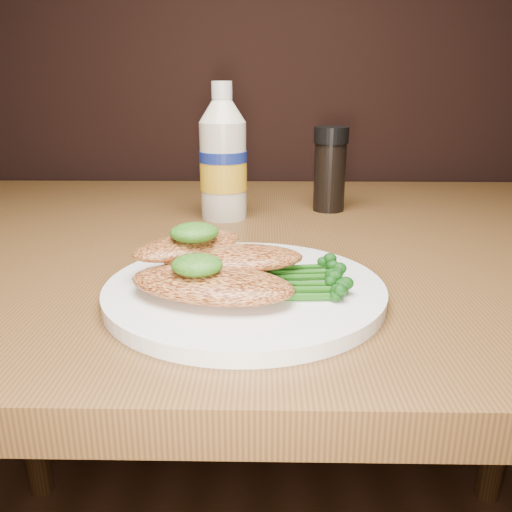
{
  "coord_description": "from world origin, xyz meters",
  "views": [
    {
      "loc": [
        0.0,
        0.36,
        0.95
      ],
      "look_at": [
        -0.01,
        0.84,
        0.79
      ],
      "focal_mm": 36.9,
      "sensor_mm": 36.0,
      "label": 1
    }
  ],
  "objects_px": {
    "plate": "(245,290)",
    "mayo_bottle": "(223,152)",
    "dining_table": "(262,461)",
    "pepper_grinder": "(330,169)"
  },
  "relations": [
    {
      "from": "plate",
      "to": "mayo_bottle",
      "type": "relative_size",
      "value": 1.35
    },
    {
      "from": "dining_table",
      "to": "mayo_bottle",
      "type": "height_order",
      "value": "mayo_bottle"
    },
    {
      "from": "dining_table",
      "to": "pepper_grinder",
      "type": "relative_size",
      "value": 9.08
    },
    {
      "from": "mayo_bottle",
      "to": "pepper_grinder",
      "type": "height_order",
      "value": "mayo_bottle"
    },
    {
      "from": "mayo_bottle",
      "to": "pepper_grinder",
      "type": "bearing_deg",
      "value": 17.08
    },
    {
      "from": "plate",
      "to": "mayo_bottle",
      "type": "height_order",
      "value": "mayo_bottle"
    },
    {
      "from": "dining_table",
      "to": "mayo_bottle",
      "type": "distance_m",
      "value": 0.49
    },
    {
      "from": "plate",
      "to": "mayo_bottle",
      "type": "xyz_separation_m",
      "value": [
        -0.04,
        0.31,
        0.09
      ]
    },
    {
      "from": "dining_table",
      "to": "plate",
      "type": "xyz_separation_m",
      "value": [
        -0.02,
        -0.22,
        0.38
      ]
    },
    {
      "from": "plate",
      "to": "mayo_bottle",
      "type": "distance_m",
      "value": 0.33
    }
  ]
}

